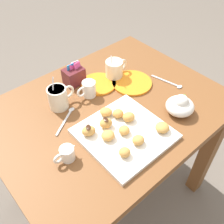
# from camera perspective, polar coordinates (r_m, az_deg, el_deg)

# --- Properties ---
(ground_plane) EXTENTS (8.00, 8.00, 0.00)m
(ground_plane) POSITION_cam_1_polar(r_m,az_deg,el_deg) (1.72, -0.51, -17.28)
(ground_plane) COLOR #665B51
(dining_table) EXTENTS (1.00, 0.76, 0.75)m
(dining_table) POSITION_cam_1_polar(r_m,az_deg,el_deg) (1.22, -0.69, -3.84)
(dining_table) COLOR brown
(dining_table) RESTS_ON ground_plane
(pastry_plate_square) EXTENTS (0.31, 0.31, 0.02)m
(pastry_plate_square) POSITION_cam_1_polar(r_m,az_deg,el_deg) (1.00, 2.78, -4.81)
(pastry_plate_square) COLOR white
(pastry_plate_square) RESTS_ON dining_table
(coffee_mug_cream_left) EXTENTS (0.12, 0.08, 0.15)m
(coffee_mug_cream_left) POSITION_cam_1_polar(r_m,az_deg,el_deg) (1.10, -11.78, 3.26)
(coffee_mug_cream_left) COLOR silver
(coffee_mug_cream_left) RESTS_ON dining_table
(coffee_mug_cream_right) EXTENTS (0.12, 0.08, 0.14)m
(coffee_mug_cream_right) POSITION_cam_1_polar(r_m,az_deg,el_deg) (1.24, 0.57, 9.54)
(coffee_mug_cream_right) COLOR silver
(coffee_mug_cream_right) RESTS_ON dining_table
(cream_pitcher_white) EXTENTS (0.10, 0.06, 0.07)m
(cream_pitcher_white) POSITION_cam_1_polar(r_m,az_deg,el_deg) (1.15, -5.17, 5.23)
(cream_pitcher_white) COLOR white
(cream_pitcher_white) RESTS_ON dining_table
(sugar_caddy) EXTENTS (0.09, 0.07, 0.11)m
(sugar_caddy) POSITION_cam_1_polar(r_m,az_deg,el_deg) (1.22, -8.41, 7.88)
(sugar_caddy) COLOR #561E23
(sugar_caddy) RESTS_ON dining_table
(ice_cream_bowl) EXTENTS (0.12, 0.12, 0.09)m
(ice_cream_bowl) POSITION_cam_1_polar(r_m,az_deg,el_deg) (1.10, 14.82, 1.44)
(ice_cream_bowl) COLOR white
(ice_cream_bowl) RESTS_ON dining_table
(chocolate_sauce_pitcher) EXTENTS (0.09, 0.05, 0.06)m
(chocolate_sauce_pitcher) POSITION_cam_1_polar(r_m,az_deg,el_deg) (0.93, -9.95, -8.96)
(chocolate_sauce_pitcher) COLOR white
(chocolate_sauce_pitcher) RESTS_ON dining_table
(saucer_orange_left) EXTENTS (0.17, 0.17, 0.01)m
(saucer_orange_left) POSITION_cam_1_polar(r_m,az_deg,el_deg) (1.22, -2.97, 6.25)
(saucer_orange_left) COLOR orange
(saucer_orange_left) RESTS_ON dining_table
(saucer_orange_right) EXTENTS (0.19, 0.19, 0.01)m
(saucer_orange_right) POSITION_cam_1_polar(r_m,az_deg,el_deg) (1.23, 4.42, 6.48)
(saucer_orange_right) COLOR orange
(saucer_orange_right) RESTS_ON dining_table
(loose_spoon_near_saucer) EXTENTS (0.14, 0.09, 0.01)m
(loose_spoon_near_saucer) POSITION_cam_1_polar(r_m,az_deg,el_deg) (1.08, -9.94, -1.19)
(loose_spoon_near_saucer) COLOR silver
(loose_spoon_near_saucer) RESTS_ON dining_table
(loose_spoon_by_plate) EXTENTS (0.05, 0.16, 0.01)m
(loose_spoon_by_plate) POSITION_cam_1_polar(r_m,az_deg,el_deg) (1.26, 12.77, 6.27)
(loose_spoon_by_plate) COLOR silver
(loose_spoon_by_plate) RESTS_ON dining_table
(beignet_0) EXTENTS (0.06, 0.06, 0.04)m
(beignet_0) POSITION_cam_1_polar(r_m,az_deg,el_deg) (1.00, -1.36, -2.48)
(beignet_0) COLOR #D19347
(beignet_0) RESTS_ON pastry_plate_square
(chocolate_drizzle_0) EXTENTS (0.02, 0.03, 0.00)m
(chocolate_drizzle_0) POSITION_cam_1_polar(r_m,az_deg,el_deg) (0.98, -1.38, -1.65)
(chocolate_drizzle_0) COLOR #381E11
(chocolate_drizzle_0) RESTS_ON beignet_0
(beignet_1) EXTENTS (0.05, 0.05, 0.03)m
(beignet_1) POSITION_cam_1_polar(r_m,az_deg,el_deg) (0.95, 5.84, -6.20)
(beignet_1) COLOR #D19347
(beignet_1) RESTS_ON pastry_plate_square
(beignet_2) EXTENTS (0.07, 0.07, 0.03)m
(beignet_2) POSITION_cam_1_polar(r_m,az_deg,el_deg) (1.00, 11.06, -3.37)
(beignet_2) COLOR #D19347
(beignet_2) RESTS_ON pastry_plate_square
(beignet_3) EXTENTS (0.06, 0.06, 0.04)m
(beignet_3) POSITION_cam_1_polar(r_m,az_deg,el_deg) (1.02, 3.68, -1.10)
(beignet_3) COLOR #D19347
(beignet_3) RESTS_ON pastry_plate_square
(beignet_4) EXTENTS (0.06, 0.06, 0.03)m
(beignet_4) POSITION_cam_1_polar(r_m,az_deg,el_deg) (1.04, 1.34, -0.35)
(beignet_4) COLOR #D19347
(beignet_4) RESTS_ON pastry_plate_square
(beignet_5) EXTENTS (0.06, 0.06, 0.03)m
(beignet_5) POSITION_cam_1_polar(r_m,az_deg,el_deg) (0.91, 2.82, -8.88)
(beignet_5) COLOR #D19347
(beignet_5) RESTS_ON pastry_plate_square
(beignet_6) EXTENTS (0.06, 0.06, 0.03)m
(beignet_6) POSITION_cam_1_polar(r_m,az_deg,el_deg) (0.96, -0.90, -5.21)
(beignet_6) COLOR #D19347
(beignet_6) RESTS_ON pastry_plate_square
(beignet_7) EXTENTS (0.07, 0.06, 0.04)m
(beignet_7) POSITION_cam_1_polar(r_m,az_deg,el_deg) (0.98, -5.19, -4.18)
(beignet_7) COLOR #D19347
(beignet_7) RESTS_ON pastry_plate_square
(chocolate_drizzle_7) EXTENTS (0.03, 0.04, 0.00)m
(chocolate_drizzle_7) POSITION_cam_1_polar(r_m,az_deg,el_deg) (0.96, -5.26, -3.40)
(chocolate_drizzle_7) COLOR #381E11
(chocolate_drizzle_7) RESTS_ON beignet_7
(beignet_8) EXTENTS (0.07, 0.07, 0.03)m
(beignet_8) POSITION_cam_1_polar(r_m,az_deg,el_deg) (1.05, -1.34, 0.03)
(beignet_8) COLOR #D19347
(beignet_8) RESTS_ON pastry_plate_square
(beignet_9) EXTENTS (0.06, 0.06, 0.03)m
(beignet_9) POSITION_cam_1_polar(r_m,az_deg,el_deg) (0.98, 2.72, -4.04)
(beignet_9) COLOR #D19347
(beignet_9) RESTS_ON pastry_plate_square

